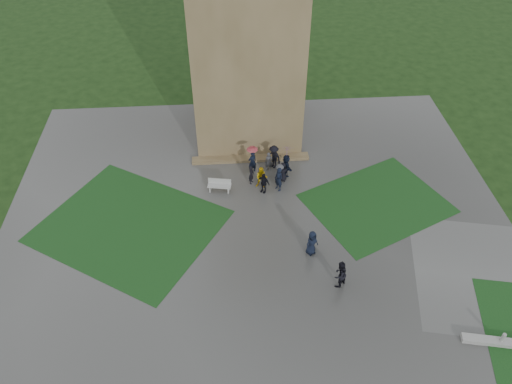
{
  "coord_description": "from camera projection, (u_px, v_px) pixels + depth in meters",
  "views": [
    {
      "loc": [
        -1.75,
        -19.85,
        23.74
      ],
      "look_at": [
        0.06,
        5.47,
        1.2
      ],
      "focal_mm": 35.0,
      "sensor_mm": 36.0,
      "label": 1
    }
  ],
  "objects": [
    {
      "name": "lawn_inset_left",
      "position": [
        130.0,
        226.0,
        33.18
      ],
      "size": [
        14.1,
        13.46,
        0.01
      ],
      "primitive_type": "cube",
      "rotation": [
        0.0,
        0.0,
        -0.56
      ],
      "color": "#133614",
      "rests_on": "plaza"
    },
    {
      "name": "tower_plinth",
      "position": [
        251.0,
        158.0,
        38.49
      ],
      "size": [
        9.0,
        0.8,
        0.22
      ],
      "primitive_type": "cube",
      "color": "brown",
      "rests_on": "plaza"
    },
    {
      "name": "plaza",
      "position": [
        259.0,
        241.0,
        32.15
      ],
      "size": [
        34.0,
        34.0,
        0.02
      ],
      "primitive_type": "cube",
      "color": "#3A3937",
      "rests_on": "ground"
    },
    {
      "name": "ground",
      "position": [
        261.0,
        265.0,
        30.67
      ],
      "size": [
        120.0,
        120.0,
        0.0
      ],
      "primitive_type": "plane",
      "color": "black"
    },
    {
      "name": "bench",
      "position": [
        219.0,
        185.0,
        35.53
      ],
      "size": [
        1.73,
        0.81,
        0.96
      ],
      "rotation": [
        0.0,
        0.0,
        -0.18
      ],
      "color": "#A3A39F",
      "rests_on": "plaza"
    },
    {
      "name": "pedestrian_mid",
      "position": [
        312.0,
        243.0,
        30.84
      ],
      "size": [
        1.06,
        0.97,
        1.79
      ],
      "primitive_type": "imported",
      "rotation": [
        0.0,
        0.0,
        0.56
      ],
      "color": "black",
      "rests_on": "plaza"
    },
    {
      "name": "visitor_cluster",
      "position": [
        274.0,
        166.0,
        36.18
      ],
      "size": [
        3.39,
        3.92,
        2.53
      ],
      "color": "black",
      "rests_on": "plaza"
    },
    {
      "name": "lawn_inset_right",
      "position": [
        377.0,
        203.0,
        34.83
      ],
      "size": [
        11.12,
        10.15,
        0.01
      ],
      "primitive_type": "cube",
      "rotation": [
        0.0,
        0.0,
        0.44
      ],
      "color": "#133614",
      "rests_on": "plaza"
    },
    {
      "name": "pedestrian_near",
      "position": [
        340.0,
        274.0,
        28.9
      ],
      "size": [
        1.06,
        1.01,
        1.92
      ],
      "primitive_type": "imported",
      "rotation": [
        0.0,
        0.0,
        3.85
      ],
      "color": "black",
      "rests_on": "plaza"
    },
    {
      "name": "tower",
      "position": [
        246.0,
        24.0,
        35.88
      ],
      "size": [
        8.0,
        8.0,
        18.0
      ],
      "primitive_type": "cube",
      "color": "brown",
      "rests_on": "ground"
    }
  ]
}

